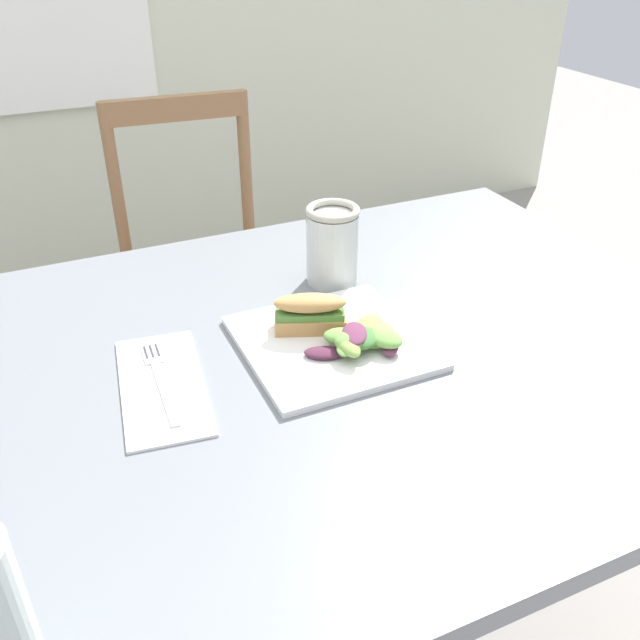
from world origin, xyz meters
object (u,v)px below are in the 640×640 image
Objects in this scene: plate_lunch at (332,342)px; sandwich_half_front at (310,312)px; dining_table at (332,421)px; fork_on_napkin at (160,376)px; mason_jar_iced_tea at (332,248)px; chair_wooden_far at (201,273)px.

sandwich_half_front is (-0.02, 0.04, 0.03)m from plate_lunch.
plate_lunch is 0.05m from sandwich_half_front.
fork_on_napkin is (-0.24, 0.03, 0.14)m from dining_table.
dining_table is at bearing -6.94° from fork_on_napkin.
mason_jar_iced_tea is (0.10, 0.14, 0.02)m from sandwich_half_front.
plate_lunch is 0.24m from fork_on_napkin.
dining_table is 0.18m from sandwich_half_front.
dining_table is at bearing -91.75° from chair_wooden_far.
mason_jar_iced_tea reaches higher than plate_lunch.
plate_lunch reaches higher than fork_on_napkin.
mason_jar_iced_tea is (0.32, 0.16, 0.05)m from fork_on_napkin.
fork_on_napkin reaches higher than dining_table.
mason_jar_iced_tea reaches higher than fork_on_napkin.
mason_jar_iced_tea is at bearing -84.84° from chair_wooden_far.
sandwich_half_front is 0.86× the size of mason_jar_iced_tea.
chair_wooden_far is 6.69× the size of mason_jar_iced_tea.
fork_on_napkin is at bearing -175.47° from sandwich_half_front.
plate_lunch is at bearing -115.43° from mason_jar_iced_tea.
chair_wooden_far is at bearing 72.33° from fork_on_napkin.
fork_on_napkin is (-0.24, 0.02, 0.00)m from plate_lunch.
sandwich_half_front is at bearing 106.13° from dining_table.
chair_wooden_far is (0.03, 0.86, -0.16)m from dining_table.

